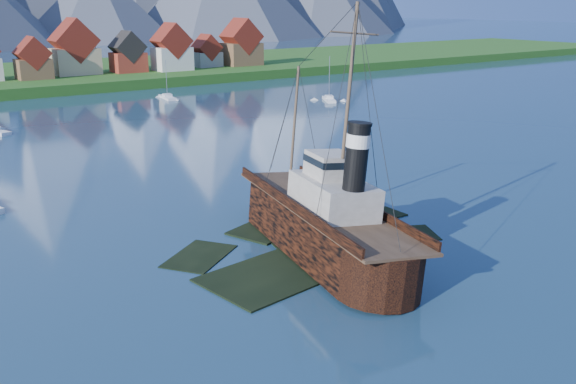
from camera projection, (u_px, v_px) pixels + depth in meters
ground at (304, 255)px, 66.02m from camera, size 1400.00×1400.00×0.00m
shoal at (306, 249)px, 68.79m from camera, size 31.71×21.24×1.14m
seawall at (7, 100)px, 169.41m from camera, size 600.00×2.50×2.00m
tugboat_wreck at (311, 219)px, 66.99m from camera, size 7.79×33.56×26.59m
sailboat_d at (329, 100)px, 167.58m from camera, size 6.18×8.82×12.07m
sailboat_e at (167, 98)px, 171.33m from camera, size 3.59×9.48×10.72m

